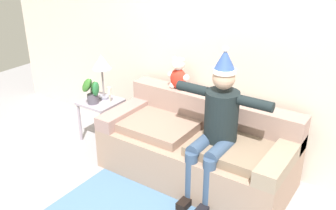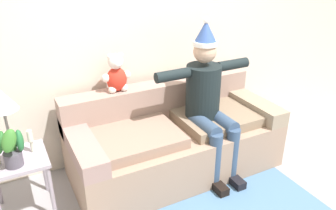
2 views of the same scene
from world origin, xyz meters
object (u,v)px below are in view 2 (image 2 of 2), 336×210
object	(u,v)px
table_lamp	(2,103)
potted_plant	(11,148)
person_seated	(208,98)
candle_short	(30,138)
couch	(173,139)
side_table	(19,168)
teddy_bear	(116,74)

from	to	relation	value
table_lamp	potted_plant	bearing A→B (deg)	-91.10
person_seated	candle_short	bearing A→B (deg)	172.40
couch	side_table	bearing A→B (deg)	179.50
side_table	potted_plant	xyz separation A→B (m)	(-0.02, -0.11, 0.26)
teddy_bear	side_table	distance (m)	1.18
couch	person_seated	bearing A→B (deg)	-29.12
person_seated	candle_short	world-z (taller)	person_seated
teddy_bear	table_lamp	xyz separation A→B (m)	(-1.02, -0.20, -0.00)
potted_plant	couch	bearing A→B (deg)	3.73
potted_plant	candle_short	world-z (taller)	potted_plant
side_table	candle_short	distance (m)	0.26
teddy_bear	potted_plant	bearing A→B (deg)	-158.50
person_seated	potted_plant	distance (m)	1.77
side_table	potted_plant	world-z (taller)	potted_plant
teddy_bear	side_table	world-z (taller)	teddy_bear
potted_plant	candle_short	bearing A→B (deg)	44.14
couch	side_table	distance (m)	1.46
couch	candle_short	size ratio (longest dim) A/B	10.23
couch	table_lamp	world-z (taller)	table_lamp
candle_short	table_lamp	bearing A→B (deg)	160.86
side_table	table_lamp	xyz separation A→B (m)	(-0.02, 0.09, 0.56)
person_seated	table_lamp	size ratio (longest dim) A/B	2.65
side_table	teddy_bear	bearing A→B (deg)	16.36
couch	candle_short	world-z (taller)	couch
couch	side_table	xyz separation A→B (m)	(-1.46, 0.01, 0.11)
couch	side_table	world-z (taller)	couch
person_seated	teddy_bear	world-z (taller)	person_seated
couch	teddy_bear	distance (m)	0.87
teddy_bear	candle_short	distance (m)	0.96
table_lamp	candle_short	xyz separation A→B (m)	(0.15, -0.05, -0.34)
side_table	candle_short	size ratio (longest dim) A/B	2.66
table_lamp	person_seated	bearing A→B (deg)	-8.62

